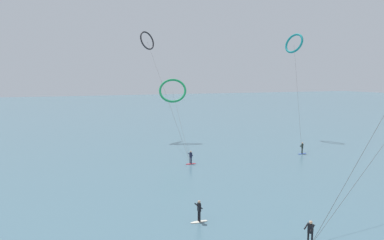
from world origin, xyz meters
name	(u,v)px	position (x,y,z in m)	size (l,w,h in m)	color
sea_water	(91,113)	(0.00, 108.59, 0.04)	(400.00, 200.00, 0.08)	slate
surfer_cobalt	(302,149)	(21.98, 36.47, 0.82)	(1.40, 0.70, 1.70)	#2647B7
surfer_crimson	(191,158)	(5.07, 36.85, 0.82)	(1.40, 0.64, 1.70)	red
surfer_ivory	(199,213)	(-0.89, 19.88, 0.82)	(1.40, 0.59, 1.70)	silver
surfer_lime	(310,235)	(4.38, 13.72, 0.82)	(1.40, 0.66, 1.70)	#8CC62D
kite_charcoal	(147,41)	(5.37, 58.93, 17.39)	(3.57, 23.66, 19.14)	black
kite_teal	(294,43)	(29.96, 49.58, 16.97)	(9.26, 15.18, 18.83)	teal
kite_emerald	(173,91)	(8.22, 53.34, 8.70)	(5.83, 18.64, 10.77)	#199351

